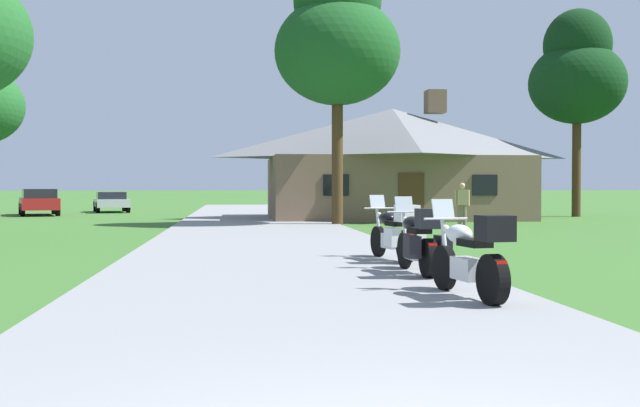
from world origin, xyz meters
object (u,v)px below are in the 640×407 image
(parked_silver_sedan_far_left, at_px, (111,201))
(parked_red_suv_far_left, at_px, (39,201))
(tree_by_lodge_front, at_px, (337,37))
(bystander_tan_shirt_near_lodge, at_px, (462,203))
(motorcycle_black_second_in_row, at_px, (420,242))
(tree_right_of_lodge, at_px, (577,72))
(motorcycle_white_nearest_to_camera, at_px, (472,256))
(motorcycle_black_farthest_in_row, at_px, (396,233))

(parked_silver_sedan_far_left, bearing_deg, parked_red_suv_far_left, -136.70)
(tree_by_lodge_front, bearing_deg, bystander_tan_shirt_near_lodge, -34.65)
(motorcycle_black_second_in_row, relative_size, tree_by_lodge_front, 0.20)
(tree_right_of_lodge, bearing_deg, motorcycle_white_nearest_to_camera, -117.46)
(motorcycle_black_farthest_in_row, distance_m, bystander_tan_shirt_near_lodge, 12.96)
(motorcycle_white_nearest_to_camera, xyz_separation_m, motorcycle_black_farthest_in_row, (0.08, 5.10, -0.01))
(motorcycle_white_nearest_to_camera, relative_size, motorcycle_black_second_in_row, 1.00)
(tree_right_of_lodge, xyz_separation_m, parked_silver_sedan_far_left, (-24.48, 9.41, -6.64))
(motorcycle_white_nearest_to_camera, xyz_separation_m, bystander_tan_shirt_near_lodge, (5.07, 17.05, 0.31))
(tree_right_of_lodge, bearing_deg, tree_by_lodge_front, -151.58)
(motorcycle_black_second_in_row, height_order, parked_red_suv_far_left, parked_red_suv_far_left)
(tree_right_of_lodge, height_order, tree_by_lodge_front, tree_by_lodge_front)
(bystander_tan_shirt_near_lodge, xyz_separation_m, parked_silver_sedan_far_left, (-15.49, 19.42, -0.29))
(motorcycle_white_nearest_to_camera, distance_m, tree_by_lodge_front, 21.07)
(bystander_tan_shirt_near_lodge, bearing_deg, motorcycle_black_farthest_in_row, 77.40)
(motorcycle_black_farthest_in_row, height_order, tree_right_of_lodge, tree_right_of_lodge)
(motorcycle_white_nearest_to_camera, height_order, tree_by_lodge_front, tree_by_lodge_front)
(bystander_tan_shirt_near_lodge, distance_m, parked_red_suv_far_left, 23.76)
(tree_by_lodge_front, bearing_deg, motorcycle_black_farthest_in_row, -93.15)
(motorcycle_black_farthest_in_row, distance_m, tree_right_of_lodge, 26.88)
(motorcycle_black_second_in_row, bearing_deg, parked_red_suv_far_left, 111.94)
(motorcycle_black_farthest_in_row, height_order, parked_red_suv_far_left, parked_red_suv_far_left)
(motorcycle_black_second_in_row, distance_m, parked_red_suv_far_left, 32.11)
(motorcycle_black_second_in_row, bearing_deg, tree_by_lodge_front, 84.17)
(parked_silver_sedan_far_left, bearing_deg, bystander_tan_shirt_near_lodge, -64.38)
(motorcycle_black_farthest_in_row, distance_m, parked_red_suv_far_left, 30.05)
(motorcycle_black_farthest_in_row, height_order, bystander_tan_shirt_near_lodge, bystander_tan_shirt_near_lodge)
(motorcycle_white_nearest_to_camera, xyz_separation_m, tree_by_lodge_front, (0.89, 19.94, 6.77))
(motorcycle_white_nearest_to_camera, height_order, parked_silver_sedan_far_left, motorcycle_white_nearest_to_camera)
(tree_by_lodge_front, distance_m, parked_silver_sedan_far_left, 21.14)
(tree_by_lodge_front, bearing_deg, motorcycle_black_second_in_row, -93.04)
(tree_by_lodge_front, bearing_deg, parked_silver_sedan_far_left, 124.38)
(bystander_tan_shirt_near_lodge, height_order, parked_red_suv_far_left, bystander_tan_shirt_near_lodge)
(tree_by_lodge_front, distance_m, parked_red_suv_far_left, 19.83)
(parked_silver_sedan_far_left, bearing_deg, tree_by_lodge_front, -68.57)
(bystander_tan_shirt_near_lodge, bearing_deg, motorcycle_black_second_in_row, 80.47)
(tree_right_of_lodge, xyz_separation_m, tree_by_lodge_front, (-13.17, -7.13, 0.11))
(parked_red_suv_far_left, xyz_separation_m, parked_silver_sedan_far_left, (3.03, 4.54, -0.13))
(motorcycle_black_farthest_in_row, relative_size, tree_right_of_lodge, 0.20)
(motorcycle_white_nearest_to_camera, xyz_separation_m, parked_silver_sedan_far_left, (-10.42, 36.47, 0.02))
(motorcycle_black_farthest_in_row, bearing_deg, motorcycle_black_second_in_row, -103.25)
(motorcycle_black_farthest_in_row, xyz_separation_m, tree_by_lodge_front, (0.82, 14.84, 6.78))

